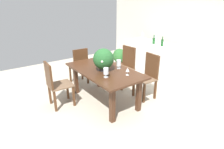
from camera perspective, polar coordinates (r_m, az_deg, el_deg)
ground_plane at (r=4.39m, az=0.28°, el=-7.03°), size 7.04×7.04×0.00m
back_wall at (r=5.85m, az=21.75°, el=12.22°), size 6.40×0.10×2.60m
dining_table at (r=4.00m, az=-2.37°, el=0.04°), size 1.78×0.97×0.75m
chair_near_left at (r=4.00m, az=-16.85°, el=-2.41°), size 0.46×0.49×0.98m
chair_far_left at (r=4.86m, az=4.16°, el=3.11°), size 0.50×0.49×1.02m
chair_far_right at (r=4.31m, az=11.00°, el=0.18°), size 0.47×0.44×1.01m
chair_head_end at (r=4.96m, az=-9.81°, el=2.95°), size 0.45×0.45×0.98m
flower_centerpiece at (r=3.84m, az=-2.60°, el=4.62°), size 0.43×0.43×0.46m
crystal_vase_left at (r=3.99m, az=2.06°, el=3.37°), size 0.10×0.10×0.19m
crystal_vase_center_near at (r=3.53m, az=-1.84°, el=0.89°), size 0.10×0.10×0.18m
crystal_vase_right at (r=4.21m, az=-2.01°, el=4.13°), size 0.10×0.10×0.16m
wine_glass at (r=3.64m, az=4.74°, el=1.38°), size 0.07×0.07×0.15m
kitchen_counter at (r=5.64m, az=12.63°, el=4.42°), size 1.83×0.69×0.97m
wine_bottle_clear at (r=5.41m, az=12.56°, el=10.01°), size 0.07×0.07×0.25m
wine_bottle_green at (r=6.11m, az=9.18°, el=11.56°), size 0.08×0.08×0.24m
wine_bottle_amber at (r=5.17m, az=14.99°, el=9.34°), size 0.07×0.07×0.25m
wine_bottle_dark at (r=5.73m, az=13.00°, el=10.76°), size 0.08×0.08×0.26m
potted_plant_floor at (r=6.36m, az=2.22°, el=5.45°), size 0.43×0.43×0.61m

